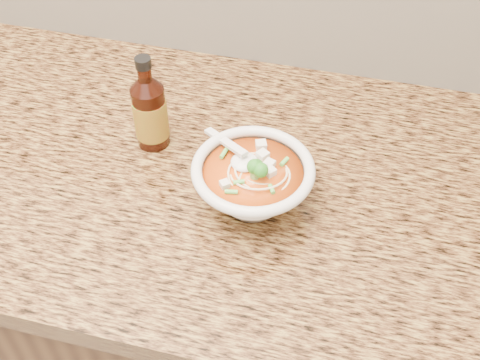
# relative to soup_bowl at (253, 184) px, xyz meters

# --- Properties ---
(cabinet) EXTENTS (4.00, 0.65, 0.86)m
(cabinet) POSITION_rel_soup_bowl_xyz_m (-0.38, 0.07, -0.51)
(cabinet) COLOR #321D0F
(cabinet) RESTS_ON ground
(counter_slab) EXTENTS (4.00, 0.68, 0.04)m
(counter_slab) POSITION_rel_soup_bowl_xyz_m (-0.38, 0.07, -0.06)
(counter_slab) COLOR olive
(counter_slab) RESTS_ON cabinet
(soup_bowl) EXTENTS (0.19, 0.19, 0.10)m
(soup_bowl) POSITION_rel_soup_bowl_xyz_m (0.00, 0.00, 0.00)
(soup_bowl) COLOR silver
(soup_bowl) RESTS_ON counter_slab
(hot_sauce_bottle) EXTENTS (0.06, 0.06, 0.17)m
(hot_sauce_bottle) POSITION_rel_soup_bowl_xyz_m (-0.20, 0.10, 0.02)
(hot_sauce_bottle) COLOR #3B1208
(hot_sauce_bottle) RESTS_ON counter_slab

